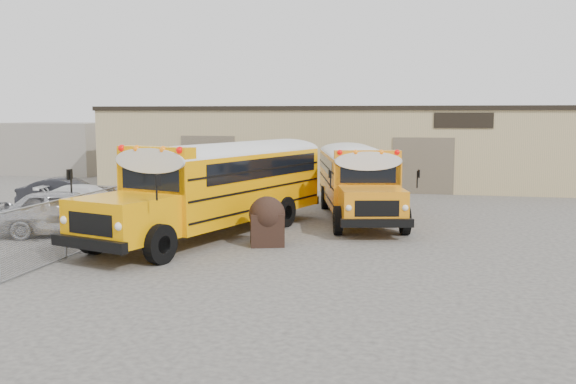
% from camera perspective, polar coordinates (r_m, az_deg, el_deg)
% --- Properties ---
extents(ground, '(120.00, 120.00, 0.00)m').
position_cam_1_polar(ground, '(20.54, -0.07, -4.95)').
color(ground, '#413F3C').
rests_on(ground, ground).
extents(warehouse, '(30.20, 10.20, 4.67)m').
position_cam_1_polar(warehouse, '(39.89, 6.27, 4.24)').
color(warehouse, tan).
rests_on(warehouse, ground).
extents(chainlink_fence, '(0.07, 18.07, 1.81)m').
position_cam_1_polar(chainlink_fence, '(25.11, -12.01, -0.83)').
color(chainlink_fence, gray).
rests_on(chainlink_fence, ground).
extents(distant_building_left, '(8.00, 6.00, 3.60)m').
position_cam_1_polar(distant_building_left, '(49.34, -19.81, 3.72)').
color(distant_building_left, gray).
rests_on(distant_building_left, ground).
extents(school_bus_left, '(5.95, 11.53, 3.29)m').
position_cam_1_polar(school_bus_left, '(28.49, 1.98, 2.25)').
color(school_bus_left, '#F69D02').
rests_on(school_bus_left, ground).
extents(school_bus_right, '(4.74, 10.37, 2.95)m').
position_cam_1_polar(school_bus_right, '(32.74, 4.84, 2.50)').
color(school_bus_right, orange).
rests_on(school_bus_right, ground).
extents(tarp_bundle, '(1.31, 1.24, 1.60)m').
position_cam_1_polar(tarp_bundle, '(20.73, -1.87, -2.53)').
color(tarp_bundle, black).
rests_on(tarp_bundle, ground).
extents(car_silver, '(5.17, 3.42, 1.63)m').
position_cam_1_polar(car_silver, '(23.80, -19.16, -1.69)').
color(car_silver, '#ABABAF').
rests_on(car_silver, ground).
extents(car_white, '(4.41, 2.36, 1.22)m').
position_cam_1_polar(car_white, '(28.79, -17.35, -0.60)').
color(car_white, silver).
rests_on(car_white, ground).
extents(car_dark, '(4.45, 2.38, 1.39)m').
position_cam_1_polar(car_dark, '(30.31, -18.95, -0.13)').
color(car_dark, black).
rests_on(car_dark, ground).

